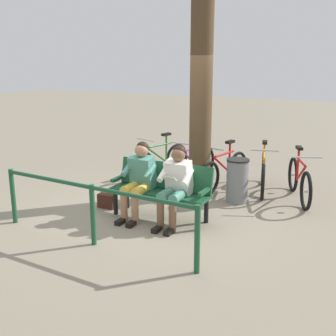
% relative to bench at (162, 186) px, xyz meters
% --- Properties ---
extents(ground_plane, '(40.00, 40.00, 0.00)m').
position_rel_bench_xyz_m(ground_plane, '(0.22, -0.07, -0.51)').
color(ground_plane, gray).
extents(bench, '(1.62, 0.54, 0.87)m').
position_rel_bench_xyz_m(bench, '(0.00, 0.00, 0.00)').
color(bench, '#194C2D').
rests_on(bench, ground).
extents(person_reading, '(0.50, 0.78, 1.20)m').
position_rel_bench_xyz_m(person_reading, '(-0.31, 0.18, 0.16)').
color(person_reading, white).
rests_on(person_reading, ground).
extents(person_companion, '(0.50, 0.78, 1.20)m').
position_rel_bench_xyz_m(person_companion, '(0.33, 0.15, 0.16)').
color(person_companion, '#4C8C7A').
rests_on(person_companion, ground).
extents(handbag, '(0.30, 0.14, 0.24)m').
position_rel_bench_xyz_m(handbag, '(1.02, 0.04, -0.39)').
color(handbag, '#3F1E14').
rests_on(handbag, ground).
extents(tree_trunk, '(0.39, 0.39, 3.87)m').
position_rel_bench_xyz_m(tree_trunk, '(-0.13, -1.28, 1.43)').
color(tree_trunk, '#4C3823').
rests_on(tree_trunk, ground).
extents(litter_bin, '(0.40, 0.40, 0.77)m').
position_rel_bench_xyz_m(litter_bin, '(-0.86, -1.20, -0.12)').
color(litter_bin, slate).
rests_on(litter_bin, ground).
extents(bicycle_silver, '(0.71, 1.59, 0.94)m').
position_rel_bench_xyz_m(bicycle_silver, '(-1.82, -1.77, -0.15)').
color(bicycle_silver, black).
rests_on(bicycle_silver, ground).
extents(bicycle_red, '(0.55, 1.65, 0.94)m').
position_rel_bench_xyz_m(bicycle_red, '(-1.12, -2.01, -0.15)').
color(bicycle_red, black).
rests_on(bicycle_red, ground).
extents(bicycle_blue, '(0.56, 1.65, 0.94)m').
position_rel_bench_xyz_m(bicycle_blue, '(-0.44, -1.77, -0.15)').
color(bicycle_blue, black).
rests_on(bicycle_blue, ground).
extents(bicycle_green, '(0.49, 1.66, 0.94)m').
position_rel_bench_xyz_m(bicycle_green, '(0.28, -1.94, -0.15)').
color(bicycle_green, black).
rests_on(bicycle_green, ground).
extents(bicycle_orange, '(0.65, 1.62, 0.94)m').
position_rel_bench_xyz_m(bicycle_orange, '(1.02, -1.97, -0.15)').
color(bicycle_orange, black).
rests_on(bicycle_orange, ground).
extents(railing_fence, '(3.18, 0.33, 0.85)m').
position_rel_bench_xyz_m(railing_fence, '(0.38, 1.33, 0.09)').
color(railing_fence, '#194C2D').
rests_on(railing_fence, ground).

